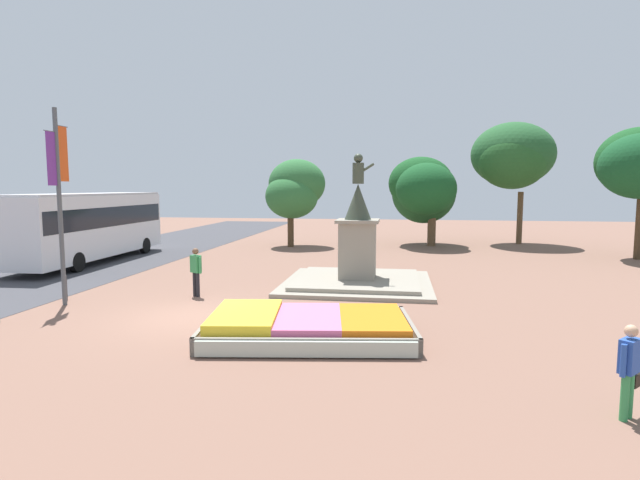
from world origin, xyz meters
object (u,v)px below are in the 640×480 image
(statue_monument, at_px, (357,261))
(city_bus, at_px, (89,223))
(flower_planter, at_px, (306,327))
(banner_pole, at_px, (59,197))
(pedestrian_with_handbag, at_px, (629,367))
(kerb_bollard_mid_b, at_px, (65,287))
(pedestrian_near_planter, at_px, (196,269))

(statue_monument, xyz_separation_m, city_bus, (-13.94, 3.99, 1.07))
(statue_monument, bearing_deg, flower_planter, -96.15)
(banner_pole, xyz_separation_m, pedestrian_with_handbag, (14.39, -5.88, -2.59))
(banner_pole, relative_size, kerb_bollard_mid_b, 7.04)
(flower_planter, xyz_separation_m, kerb_bollard_mid_b, (-8.71, 2.84, 0.18))
(statue_monument, distance_m, banner_pole, 10.59)
(kerb_bollard_mid_b, bearing_deg, pedestrian_with_handbag, -23.51)
(statue_monument, relative_size, kerb_bollard_mid_b, 6.34)
(city_bus, bearing_deg, pedestrian_near_planter, -38.84)
(city_bus, bearing_deg, flower_planter, -39.91)
(flower_planter, distance_m, banner_pole, 9.24)
(flower_planter, bearing_deg, pedestrian_near_planter, 138.19)
(city_bus, xyz_separation_m, pedestrian_with_handbag, (19.21, -14.61, -1.12))
(statue_monument, bearing_deg, kerb_bollard_mid_b, -156.07)
(flower_planter, bearing_deg, banner_pole, 164.57)
(pedestrian_with_handbag, bearing_deg, kerb_bollard_mid_b, 156.49)
(pedestrian_with_handbag, xyz_separation_m, pedestrian_near_planter, (-10.66, 7.73, 0.10))
(pedestrian_near_planter, distance_m, kerb_bollard_mid_b, 4.31)
(statue_monument, xyz_separation_m, banner_pole, (-9.12, -4.73, 2.54))
(statue_monument, distance_m, pedestrian_with_handbag, 11.85)
(statue_monument, xyz_separation_m, pedestrian_near_planter, (-5.40, -2.89, 0.05))
(pedestrian_with_handbag, bearing_deg, banner_pole, 157.76)
(banner_pole, height_order, kerb_bollard_mid_b, banner_pole)
(banner_pole, height_order, pedestrian_with_handbag, banner_pole)
(pedestrian_with_handbag, height_order, kerb_bollard_mid_b, pedestrian_with_handbag)
(pedestrian_near_planter, bearing_deg, kerb_bollard_mid_b, -162.13)
(banner_pole, relative_size, pedestrian_near_planter, 3.69)
(banner_pole, relative_size, pedestrian_with_handbag, 3.95)
(city_bus, xyz_separation_m, kerb_bollard_mid_b, (4.47, -8.19, -1.54))
(city_bus, bearing_deg, banner_pole, -61.06)
(banner_pole, distance_m, pedestrian_with_handbag, 15.76)
(flower_planter, bearing_deg, city_bus, 140.09)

